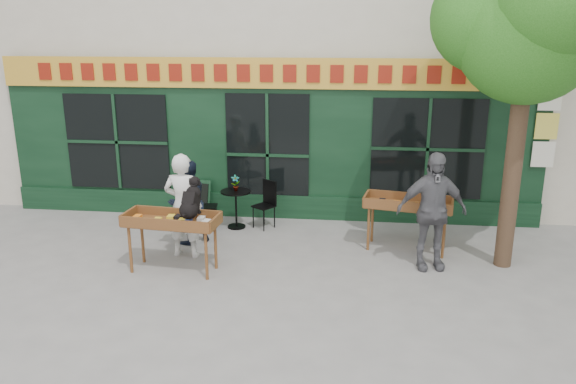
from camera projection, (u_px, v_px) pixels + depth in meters
name	position (u px, v px, depth m)	size (l,w,h in m)	color
ground	(248.00, 260.00, 9.68)	(80.00, 80.00, 0.00)	slate
street_tree	(533.00, 10.00, 8.39)	(3.05, 2.90, 5.60)	#382619
book_cart_center	(172.00, 223.00, 9.04)	(1.55, 0.76, 0.99)	brown
dog	(191.00, 197.00, 8.82)	(0.34, 0.60, 0.60)	black
woman	(183.00, 206.00, 9.63)	(0.67, 0.44, 1.83)	silver
book_cart_right	(408.00, 206.00, 9.92)	(1.59, 0.88, 0.99)	brown
man_right	(431.00, 211.00, 9.13)	(1.15, 0.48, 1.97)	#515155
bistro_table	(236.00, 202.00, 11.12)	(0.60, 0.60, 0.76)	black
bistro_chair_left	(203.00, 201.00, 11.08)	(0.41, 0.41, 0.95)	black
bistro_chair_right	(267.00, 200.00, 11.17)	(0.51, 0.51, 0.95)	black
potted_plant	(235.00, 183.00, 11.01)	(0.17, 0.11, 0.32)	gray
man_left	(188.00, 202.00, 10.27)	(0.76, 0.59, 1.56)	black
chalkboard	(198.00, 199.00, 11.82)	(0.59, 0.30, 0.79)	black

